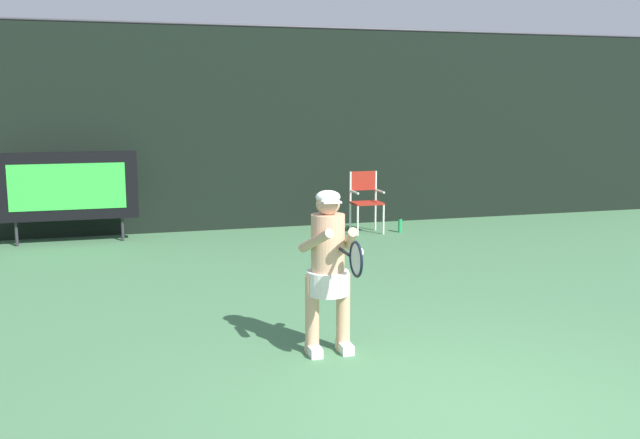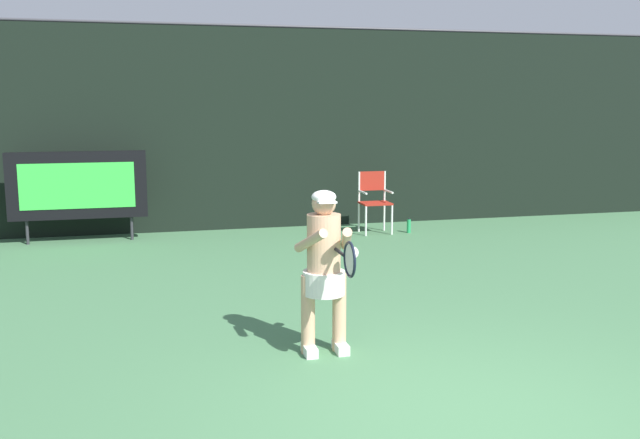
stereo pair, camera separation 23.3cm
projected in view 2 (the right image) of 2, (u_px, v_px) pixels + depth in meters
ground at (488, 437)px, 5.02m from camera, size 18.00×22.00×0.03m
backdrop_screen at (266, 129)px, 13.02m from camera, size 18.00×0.12×3.66m
scoreboard at (78, 185)px, 11.75m from camera, size 2.20×0.21×1.50m
umpire_chair at (374, 198)px, 12.67m from camera, size 0.52×0.44×1.08m
water_bottle at (409, 226)px, 12.73m from camera, size 0.07×0.07×0.27m
tennis_player at (324, 264)px, 6.56m from camera, size 0.54×0.62×1.52m
tennis_racket at (349, 259)px, 6.03m from camera, size 0.03×0.60×0.31m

